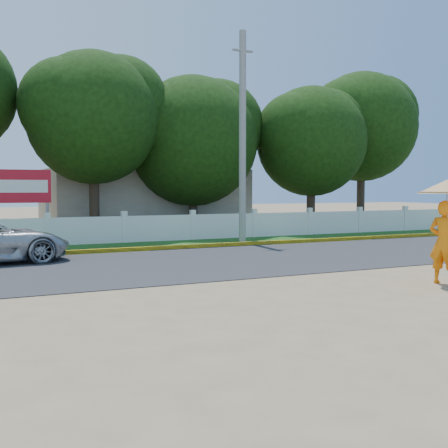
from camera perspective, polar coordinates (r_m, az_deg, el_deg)
name	(u,v)px	position (r m, az deg, el deg)	size (l,w,h in m)	color
ground	(263,286)	(12.76, 3.96, -6.34)	(120.00, 120.00, 0.00)	#9E8460
road	(187,262)	(16.77, -3.76, -3.92)	(60.00, 7.00, 0.02)	#38383A
grass_verge	(135,246)	(21.68, -9.02, -2.23)	(60.00, 3.50, 0.03)	#2D601E
curb	(149,249)	(20.07, -7.60, -2.50)	(40.00, 0.18, 0.16)	yellow
fence	(124,230)	(23.02, -10.09, -0.57)	(40.00, 0.10, 1.10)	silver
building_near	(143,200)	(30.35, -8.19, 2.43)	(10.00, 6.00, 3.20)	#B7AD99
utility_pole	(243,138)	(22.93, 1.90, 8.75)	(0.28, 0.28, 8.52)	gray
monk_with_parasol	(446,216)	(13.87, 21.60, 0.75)	(1.33, 1.33, 2.41)	orange
billboard	(18,190)	(23.30, -20.22, 3.23)	(2.50, 0.13, 2.95)	gray
tree_row	(130,127)	(26.31, -9.51, 9.67)	(33.48, 7.95, 8.93)	#473828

